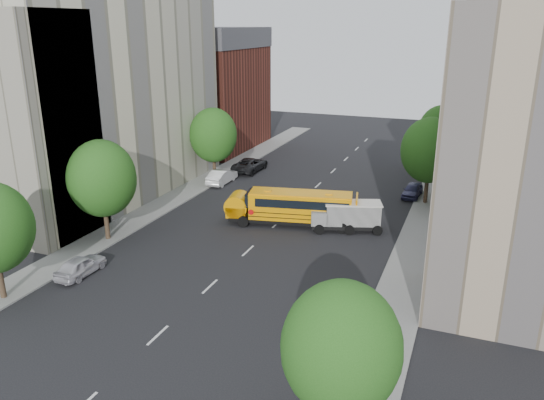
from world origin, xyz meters
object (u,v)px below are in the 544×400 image
Objects in this scene: street_tree_2 at (213,135)px; parked_car_4 at (412,190)px; street_tree_5 at (441,131)px; parked_car_3 at (333,324)px; parked_car_0 at (81,266)px; safari_truck at (347,216)px; school_bus at (291,206)px; parked_car_1 at (222,176)px; parked_car_5 at (419,161)px; street_tree_4 at (430,150)px; street_tree_1 at (102,179)px; street_tree_3 at (341,348)px; parked_car_2 at (250,164)px.

street_tree_2 is 1.98× the size of parked_car_4.
street_tree_5 is 36.87m from parked_car_3.
street_tree_5 is 11.25m from parked_car_4.
street_tree_5 is 40.97m from parked_car_0.
safari_truck is (-5.20, -21.27, -3.44)m from street_tree_5.
school_bus reaches higher than parked_car_3.
parked_car_1 is 23.48m from parked_car_5.
street_tree_4 is at bearing -90.00° from street_tree_5.
street_tree_1 reaches higher than parked_car_5.
parked_car_5 is at bearing 97.68° from parked_car_4.
parked_car_5 reaches higher than parked_car_3.
street_tree_3 reaches higher than parked_car_3.
parked_car_5 is (-2.14, 1.44, -3.99)m from street_tree_5.
street_tree_1 reaches higher than street_tree_3.
street_tree_5 is 24.08m from school_bus.
street_tree_2 reaches higher than street_tree_3.
parked_car_0 is 0.81× the size of parked_car_3.
parked_car_2 is at bearing -157.21° from parked_car_5.
street_tree_1 is at bearing -90.00° from street_tree_2.
safari_truck is 1.36× the size of parked_car_5.
street_tree_4 is 11.29m from safari_truck.
street_tree_5 is at bearing 90.00° from street_tree_4.
street_tree_3 reaches higher than school_bus.
street_tree_4 is at bearing 33.18° from school_bus.
street_tree_1 is 21.30m from parked_car_3.
parked_car_0 is (-9.96, -13.88, -0.97)m from school_bus.
parked_car_0 is (-19.80, 8.36, -3.79)m from street_tree_3.
school_bus is (-9.84, -9.76, -3.44)m from street_tree_4.
parked_car_3 is at bearing -87.64° from parked_car_4.
parked_car_0 is 22.59m from parked_car_1.
parked_car_4 is (3.80, 10.86, -0.60)m from safari_truck.
safari_truck is 20.50m from parked_car_0.
parked_car_2 is (-19.80, 36.51, -3.68)m from street_tree_3.
street_tree_4 reaches higher than parked_car_3.
street_tree_2 is (0.00, 18.00, -0.12)m from street_tree_1.
school_bus is (12.16, 8.24, -3.31)m from street_tree_1.
school_bus is 4.68m from safari_truck.
street_tree_4 is 1.46× the size of parked_car_2.
parked_car_2 is at bearing -98.02° from parked_car_1.
street_tree_1 is 7.41m from parked_car_0.
street_tree_3 is 33.83m from parked_car_4.
parked_car_4 is at bearing 41.78° from school_bus.
street_tree_5 is 1.65× the size of parked_car_1.
school_bus is (12.16, -9.76, -3.19)m from street_tree_2.
safari_truck is at bearing 137.70° from parked_car_2.
school_bus reaches higher than parked_car_4.
parked_car_2 is 1.42× the size of parked_car_4.
safari_truck is 17.46m from parked_car_1.
parked_car_2 is at bearing -90.26° from parked_car_0.
street_tree_1 is 1.34× the size of safari_truck.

